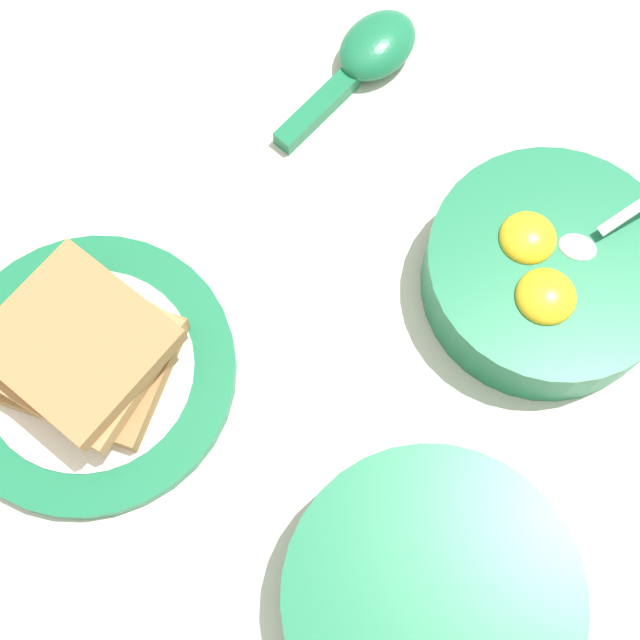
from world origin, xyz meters
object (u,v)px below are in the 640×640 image
(egg_bowl, at_px, (548,272))
(toast_sandwich, at_px, (83,351))
(soup_spoon, at_px, (369,54))
(toast_plate, at_px, (91,371))
(congee_bowl, at_px, (430,598))

(egg_bowl, xyz_separation_m, toast_sandwich, (-0.27, -0.16, 0.01))
(egg_bowl, bearing_deg, soup_spoon, 141.55)
(toast_plate, relative_size, toast_sandwich, 1.55)
(toast_sandwich, relative_size, congee_bowl, 0.71)
(toast_plate, height_order, toast_sandwich, toast_sandwich)
(soup_spoon, bearing_deg, congee_bowl, -66.78)
(toast_sandwich, relative_size, soup_spoon, 0.88)
(toast_plate, relative_size, congee_bowl, 1.10)
(soup_spoon, relative_size, congee_bowl, 0.81)
(toast_plate, height_order, congee_bowl, congee_bowl)
(egg_bowl, height_order, congee_bowl, egg_bowl)
(toast_plate, xyz_separation_m, congee_bowl, (0.26, -0.07, 0.02))
(toast_plate, bearing_deg, soup_spoon, 71.30)
(egg_bowl, distance_m, toast_plate, 0.32)
(soup_spoon, distance_m, congee_bowl, 0.40)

